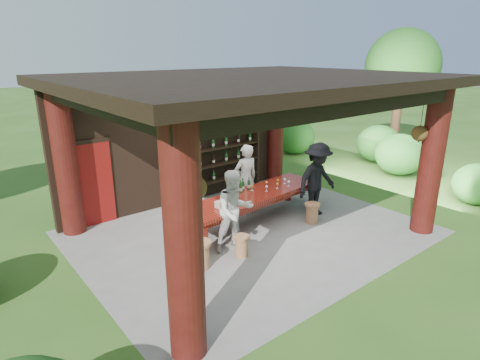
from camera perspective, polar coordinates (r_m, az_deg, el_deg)
ground at (r=9.29m, az=1.55°, el=-7.36°), size 90.00×90.00×0.00m
pavilion at (r=8.92m, az=-0.18°, el=6.03°), size 7.50×6.00×3.60m
wine_shelf at (r=11.26m, az=-2.88°, el=3.43°), size 2.61×0.40×2.30m
tasting_table at (r=9.49m, az=1.85°, el=-2.63°), size 3.95×1.35×0.75m
stool_near_left at (r=8.17m, az=0.23°, el=-9.30°), size 0.34×0.34×0.44m
stool_near_right at (r=9.82m, az=10.21°, el=-4.56°), size 0.37×0.37×0.49m
stool_far_left at (r=7.77m, az=-5.61°, el=-10.43°), size 0.42×0.42×0.55m
host at (r=10.12m, az=0.82°, el=0.19°), size 0.69×0.50×1.77m
guest_woman at (r=8.19m, az=-0.78°, el=-4.41°), size 0.95×0.80×1.71m
guest_man at (r=10.08m, az=10.90°, el=0.05°), size 1.21×0.70×1.86m
table_bottles at (r=9.61m, az=0.60°, el=-0.67°), size 0.39×0.15×0.31m
table_glasses at (r=9.91m, az=4.80°, el=-0.63°), size 1.05×0.39×0.15m
napkin_basket at (r=8.66m, az=-2.61°, el=-3.42°), size 0.28×0.20×0.14m
shrubs at (r=11.43m, az=10.88°, el=0.23°), size 14.77×9.16×1.36m
trees at (r=11.88m, az=11.19°, el=14.72°), size 20.08×11.76×4.80m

